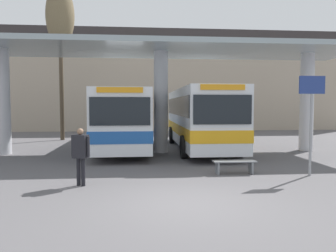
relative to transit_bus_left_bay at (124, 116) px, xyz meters
name	(u,v)px	position (x,y,z in m)	size (l,w,h in m)	color
ground_plane	(186,203)	(1.99, -11.24, -1.77)	(100.00, 100.00, 0.00)	#565456
townhouse_backdrop	(150,72)	(1.99, 11.90, 3.82)	(40.00, 0.58, 9.60)	tan
station_canopy	(161,62)	(1.99, -2.41, 2.85)	(20.54, 5.13, 5.37)	silver
transit_bus_left_bay	(124,116)	(0.00, 0.00, 0.00)	(3.03, 12.26, 3.15)	silver
transit_bus_center_bay	(200,116)	(4.19, -1.34, 0.05)	(2.89, 10.26, 3.26)	silver
waiting_bench_near_pillar	(234,164)	(4.20, -7.94, -1.44)	(1.51, 0.44, 0.46)	slate
info_sign_platform	(311,106)	(6.70, -8.46, 0.62)	(0.90, 0.09, 3.40)	gray
pedestrian_waiting	(81,151)	(-0.88, -9.23, -0.72)	(0.61, 0.42, 1.73)	black
poplar_tree_behind_left	(60,18)	(-4.46, 4.26, 6.59)	(1.91, 1.91, 10.65)	#473A2B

